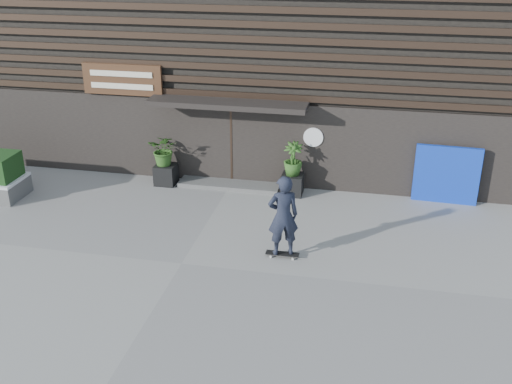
% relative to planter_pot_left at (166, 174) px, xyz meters
% --- Properties ---
extents(ground, '(80.00, 80.00, 0.00)m').
position_rel_planter_pot_left_xyz_m(ground, '(1.90, -4.40, -0.30)').
color(ground, gray).
rests_on(ground, ground).
extents(entrance_step, '(3.00, 0.80, 0.12)m').
position_rel_planter_pot_left_xyz_m(entrance_step, '(1.90, 0.20, -0.24)').
color(entrance_step, '#525250').
rests_on(entrance_step, ground).
extents(planter_pot_left, '(0.60, 0.60, 0.60)m').
position_rel_planter_pot_left_xyz_m(planter_pot_left, '(0.00, 0.00, 0.00)').
color(planter_pot_left, black).
rests_on(planter_pot_left, ground).
extents(bamboo_left, '(0.86, 0.75, 0.96)m').
position_rel_planter_pot_left_xyz_m(bamboo_left, '(0.00, 0.00, 0.78)').
color(bamboo_left, '#2D591E').
rests_on(bamboo_left, planter_pot_left).
extents(planter_pot_right, '(0.60, 0.60, 0.60)m').
position_rel_planter_pot_left_xyz_m(planter_pot_right, '(3.80, 0.00, 0.00)').
color(planter_pot_right, black).
rests_on(planter_pot_right, ground).
extents(bamboo_right, '(0.54, 0.54, 0.96)m').
position_rel_planter_pot_left_xyz_m(bamboo_right, '(3.80, 0.00, 0.78)').
color(bamboo_right, '#2D591E').
rests_on(bamboo_right, planter_pot_right).
extents(blue_tarp, '(1.75, 0.21, 1.64)m').
position_rel_planter_pot_left_xyz_m(blue_tarp, '(8.02, 0.30, 0.52)').
color(blue_tarp, '#0D2EB2').
rests_on(blue_tarp, ground).
extents(building, '(18.00, 11.00, 8.00)m').
position_rel_planter_pot_left_xyz_m(building, '(1.90, 5.56, 3.69)').
color(building, black).
rests_on(building, ground).
extents(skateboarder, '(0.82, 0.68, 2.03)m').
position_rel_planter_pot_left_xyz_m(skateboarder, '(4.11, -3.63, 0.76)').
color(skateboarder, black).
rests_on(skateboarder, ground).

